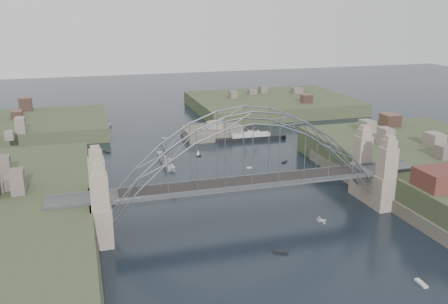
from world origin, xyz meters
TOP-DOWN VIEW (x-y plane):
  - ground at (0.00, 0.00)m, footprint 500.00×500.00m
  - bridge at (0.00, 0.00)m, footprint 84.00×13.80m
  - headland_nw at (-55.00, 95.00)m, footprint 60.00×45.00m
  - headland_ne at (50.00, 110.00)m, footprint 70.00×55.00m
  - fort_island at (12.00, 70.00)m, footprint 22.00×16.00m
  - naval_cruiser_near at (-10.57, 44.30)m, footprint 2.57×17.63m
  - naval_cruiser_far at (-26.99, 92.32)m, footprint 8.44×12.74m
  - ocean_liner at (22.64, 61.33)m, footprint 25.34×4.18m
  - aeroplane at (5.99, -22.67)m, footprint 1.67×3.07m
  - small_boat_a at (-13.26, 17.55)m, footprint 2.45×2.76m
  - small_boat_b at (11.85, 32.10)m, footprint 1.71×0.81m
  - small_boat_c at (0.67, -17.50)m, footprint 2.78×2.07m
  - small_boat_d at (23.90, 34.31)m, footprint 2.17×1.92m
  - small_boat_e at (-26.96, 60.64)m, footprint 2.40×3.12m
  - small_boat_f at (0.50, 48.15)m, footprint 1.64×1.56m
  - small_boat_g at (19.24, -34.27)m, footprint 1.06×2.80m
  - small_boat_h at (-6.02, 71.88)m, footprint 2.16×1.85m
  - small_boat_i at (31.40, 20.95)m, footprint 1.53×2.80m

SIDE VIEW (x-z plane):
  - fort_island at x=12.00m, z-range -5.04..4.36m
  - ground at x=0.00m, z-range 0.00..0.00m
  - small_boat_b at x=11.85m, z-range -0.08..0.38m
  - small_boat_c at x=0.67m, z-range -0.08..0.38m
  - small_boat_d at x=23.90m, z-range -0.08..0.38m
  - small_boat_e at x=-26.96m, z-range -0.08..0.38m
  - small_boat_g at x=19.24m, z-range -0.08..0.38m
  - small_boat_h at x=-6.02m, z-range -0.08..0.38m
  - small_boat_i at x=31.40m, z-range -0.43..1.00m
  - headland_nw at x=-55.00m, z-range -4.00..5.00m
  - naval_cruiser_far at x=-26.99m, z-range -1.58..3.02m
  - headland_ne at x=50.00m, z-range -4.00..5.50m
  - small_boat_a at x=-13.26m, z-range -0.40..1.98m
  - naval_cruiser_near at x=-10.57m, z-range -1.82..3.46m
  - ocean_liner at x=22.64m, z-range -2.14..4.06m
  - small_boat_f at x=0.50m, z-range -0.18..2.19m
  - aeroplane at x=5.99m, z-range 8.16..8.60m
  - bridge at x=0.00m, z-range 0.02..24.62m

